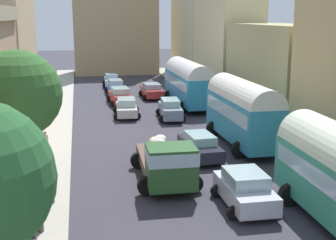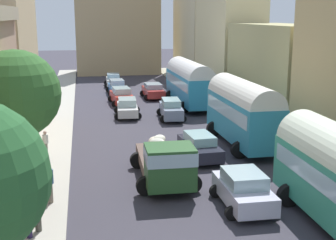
# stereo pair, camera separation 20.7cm
# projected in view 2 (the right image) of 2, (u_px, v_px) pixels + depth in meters

# --- Properties ---
(ground_plane) EXTENTS (154.00, 154.00, 0.00)m
(ground_plane) POSITION_uv_depth(u_px,v_px,m) (150.00, 120.00, 36.38)
(ground_plane) COLOR #37353F
(sidewalk_left) EXTENTS (2.50, 70.00, 0.14)m
(sidewalk_left) POSITION_uv_depth(u_px,v_px,m) (57.00, 123.00, 35.06)
(sidewalk_left) COLOR #ABA79B
(sidewalk_left) RESTS_ON ground
(sidewalk_right) EXTENTS (2.50, 70.00, 0.14)m
(sidewalk_right) POSITION_uv_depth(u_px,v_px,m) (236.00, 116.00, 37.68)
(sidewalk_right) COLOR #A1A08D
(sidewalk_right) RESTS_ON ground
(building_right_2) EXTENTS (4.83, 13.12, 7.49)m
(building_right_2) POSITION_uv_depth(u_px,v_px,m) (280.00, 71.00, 37.54)
(building_right_2) COLOR tan
(building_right_2) RESTS_ON ground
(building_right_3) EXTENTS (4.46, 11.96, 12.55)m
(building_right_3) POSITION_uv_depth(u_px,v_px,m) (228.00, 33.00, 49.80)
(building_right_3) COLOR beige
(building_right_3) RESTS_ON ground
(building_right_4) EXTENTS (6.50, 13.19, 14.06)m
(building_right_4) POSITION_uv_depth(u_px,v_px,m) (204.00, 24.00, 62.00)
(building_right_4) COLOR beige
(building_right_4) RESTS_ON ground
(distant_church) EXTENTS (11.64, 6.09, 18.42)m
(distant_church) POSITION_uv_depth(u_px,v_px,m) (117.00, 28.00, 64.05)
(distant_church) COLOR tan
(distant_church) RESTS_ON ground
(parked_bus_1) EXTENTS (3.23, 8.37, 4.22)m
(parked_bus_1) POSITION_uv_depth(u_px,v_px,m) (243.00, 109.00, 28.94)
(parked_bus_1) COLOR teal
(parked_bus_1) RESTS_ON ground
(parked_bus_2) EXTENTS (3.32, 9.62, 4.17)m
(parked_bus_2) POSITION_uv_depth(u_px,v_px,m) (189.00, 81.00, 41.67)
(parked_bus_2) COLOR teal
(parked_bus_2) RESTS_ON ground
(cargo_truck_0) EXTENTS (3.25, 6.58, 2.38)m
(cargo_truck_0) POSITION_uv_depth(u_px,v_px,m) (165.00, 161.00, 22.31)
(cargo_truck_0) COLOR #264F25
(cargo_truck_0) RESTS_ON ground
(car_0) EXTENTS (2.37, 4.27, 1.52)m
(car_0) POSITION_uv_depth(u_px,v_px,m) (127.00, 107.00, 37.60)
(car_0) COLOR silver
(car_0) RESTS_ON ground
(car_1) EXTENTS (2.47, 4.50, 1.58)m
(car_1) POSITION_uv_depth(u_px,v_px,m) (121.00, 96.00, 42.86)
(car_1) COLOR #B32C23
(car_1) RESTS_ON ground
(car_2) EXTENTS (2.26, 4.18, 1.58)m
(car_2) POSITION_uv_depth(u_px,v_px,m) (117.00, 87.00, 48.12)
(car_2) COLOR #4787C4
(car_2) RESTS_ON ground
(car_3) EXTENTS (2.24, 3.82, 1.52)m
(car_3) POSITION_uv_depth(u_px,v_px,m) (113.00, 80.00, 53.39)
(car_3) COLOR silver
(car_3) RESTS_ON ground
(car_4) EXTENTS (2.42, 3.93, 1.61)m
(car_4) POSITION_uv_depth(u_px,v_px,m) (244.00, 189.00, 19.82)
(car_4) COLOR silver
(car_4) RESTS_ON ground
(car_5) EXTENTS (2.32, 4.37, 1.46)m
(car_5) POSITION_uv_depth(u_px,v_px,m) (200.00, 146.00, 26.64)
(car_5) COLOR #20202C
(car_5) RESTS_ON ground
(car_6) EXTENTS (2.31, 4.46, 1.63)m
(car_6) POSITION_uv_depth(u_px,v_px,m) (171.00, 109.00, 36.72)
(car_6) COLOR gray
(car_6) RESTS_ON ground
(car_7) EXTENTS (2.40, 4.21, 1.48)m
(car_7) POSITION_uv_depth(u_px,v_px,m) (153.00, 91.00, 45.98)
(car_7) COLOR #B8342E
(car_7) RESTS_ON ground
(pedestrian_0) EXTENTS (0.37, 0.37, 1.90)m
(pedestrian_0) POSITION_uv_depth(u_px,v_px,m) (28.00, 213.00, 16.71)
(pedestrian_0) COLOR #251D44
(pedestrian_0) RESTS_ON ground
(pedestrian_1) EXTENTS (0.39, 0.39, 1.87)m
(pedestrian_1) POSITION_uv_depth(u_px,v_px,m) (50.00, 183.00, 19.88)
(pedestrian_1) COLOR #726758
(pedestrian_1) RESTS_ON ground
(pedestrian_2) EXTENTS (0.32, 0.32, 1.71)m
(pedestrian_2) POSITION_uv_depth(u_px,v_px,m) (29.00, 167.00, 22.16)
(pedestrian_2) COLOR gray
(pedestrian_2) RESTS_ON ground
(pedestrian_3) EXTENTS (0.47, 0.47, 1.92)m
(pedestrian_3) POSITION_uv_depth(u_px,v_px,m) (37.00, 208.00, 17.23)
(pedestrian_3) COLOR #49483E
(pedestrian_3) RESTS_ON ground
(pedestrian_4) EXTENTS (0.47, 0.47, 1.67)m
(pedestrian_4) POSITION_uv_depth(u_px,v_px,m) (46.00, 143.00, 26.51)
(pedestrian_4) COLOR slate
(pedestrian_4) RESTS_ON ground
(roadside_tree_1) EXTENTS (3.73, 3.73, 6.86)m
(roadside_tree_1) POSITION_uv_depth(u_px,v_px,m) (16.00, 95.00, 19.02)
(roadside_tree_1) COLOR brown
(roadside_tree_1) RESTS_ON ground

